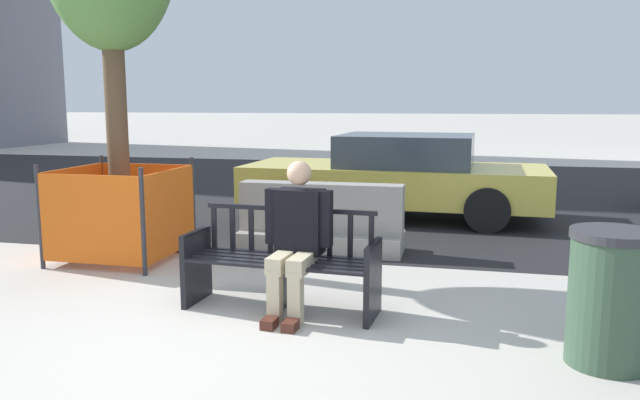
# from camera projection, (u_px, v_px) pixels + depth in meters

# --- Properties ---
(ground_plane) EXTENTS (200.00, 200.00, 0.00)m
(ground_plane) POSITION_uv_depth(u_px,v_px,m) (186.00, 347.00, 4.65)
(ground_plane) COLOR #B7B2A8
(street_asphalt) EXTENTS (120.00, 12.00, 0.01)m
(street_asphalt) POSITION_uv_depth(u_px,v_px,m) (367.00, 190.00, 13.02)
(street_asphalt) COLOR black
(street_asphalt) RESTS_ON ground
(street_bench) EXTENTS (1.72, 0.63, 0.88)m
(street_bench) POSITION_uv_depth(u_px,v_px,m) (282.00, 265.00, 5.45)
(street_bench) COLOR black
(street_bench) RESTS_ON ground
(seated_person) EXTENTS (0.59, 0.74, 1.31)m
(seated_person) POSITION_uv_depth(u_px,v_px,m) (296.00, 235.00, 5.30)
(seated_person) COLOR black
(seated_person) RESTS_ON ground
(jersey_barrier_centre) EXTENTS (2.01, 0.70, 0.84)m
(jersey_barrier_centre) POSITION_uv_depth(u_px,v_px,m) (321.00, 224.00, 7.62)
(jersey_barrier_centre) COLOR gray
(jersey_barrier_centre) RESTS_ON ground
(construction_fence) EXTENTS (1.28, 1.28, 1.14)m
(construction_fence) POSITION_uv_depth(u_px,v_px,m) (121.00, 210.00, 7.21)
(construction_fence) COLOR #2D2D33
(construction_fence) RESTS_ON ground
(car_taxi_near) EXTENTS (4.74, 2.14, 1.31)m
(car_taxi_near) POSITION_uv_depth(u_px,v_px,m) (397.00, 176.00, 9.87)
(car_taxi_near) COLOR #DBC64C
(car_taxi_near) RESTS_ON ground
(trash_bin) EXTENTS (0.58, 0.58, 0.95)m
(trash_bin) POSITION_uv_depth(u_px,v_px,m) (610.00, 298.00, 4.28)
(trash_bin) COLOR #334C38
(trash_bin) RESTS_ON ground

